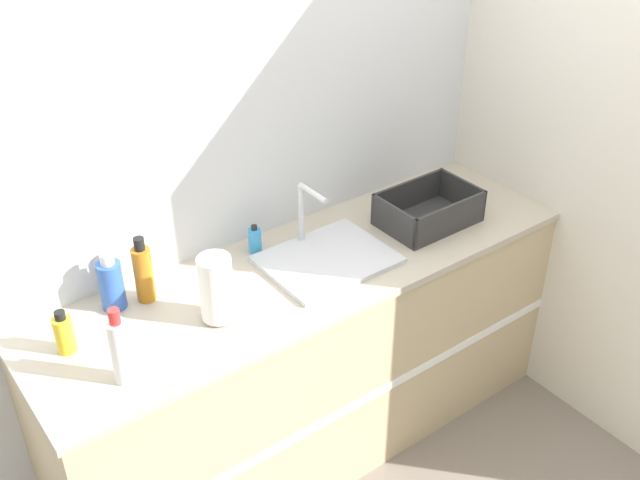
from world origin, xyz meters
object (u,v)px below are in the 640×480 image
(sink, at_px, (326,257))
(paper_towel_roll, at_px, (216,289))
(bottle_yellow, at_px, (64,334))
(dish_rack, at_px, (428,212))
(bottle_blue, at_px, (111,284))
(bottle_amber, at_px, (143,273))
(bottle_white_spray, at_px, (120,350))
(soap_dispenser, at_px, (255,240))

(sink, height_order, paper_towel_roll, sink)
(bottle_yellow, bearing_deg, dish_rack, -4.16)
(sink, xyz_separation_m, bottle_blue, (-0.77, 0.21, 0.08))
(bottle_amber, bearing_deg, dish_rack, -10.27)
(bottle_blue, bearing_deg, dish_rack, -10.46)
(sink, bearing_deg, bottle_blue, 164.41)
(sink, distance_m, bottle_amber, 0.69)
(bottle_blue, xyz_separation_m, bottle_amber, (0.11, -0.02, 0.01))
(sink, bearing_deg, bottle_yellow, 174.98)
(dish_rack, xyz_separation_m, bottle_white_spray, (-1.41, -0.13, 0.07))
(dish_rack, height_order, bottle_blue, bottle_blue)
(soap_dispenser, bearing_deg, bottle_blue, -179.74)
(sink, distance_m, bottle_yellow, 0.99)
(dish_rack, distance_m, soap_dispenser, 0.74)
(paper_towel_roll, bearing_deg, bottle_white_spray, -166.51)
(bottle_white_spray, distance_m, soap_dispenser, 0.81)
(bottle_yellow, bearing_deg, paper_towel_roll, -17.42)
(dish_rack, height_order, bottle_white_spray, bottle_white_spray)
(bottle_blue, distance_m, bottle_amber, 0.11)
(bottle_amber, bearing_deg, soap_dispenser, 3.25)
(paper_towel_roll, height_order, soap_dispenser, paper_towel_roll)
(dish_rack, distance_m, bottle_white_spray, 1.42)
(paper_towel_roll, xyz_separation_m, bottle_yellow, (-0.48, 0.15, -0.06))
(dish_rack, relative_size, bottle_white_spray, 1.46)
(sink, relative_size, bottle_yellow, 3.06)
(bottle_blue, xyz_separation_m, bottle_white_spray, (-0.13, -0.37, 0.02))
(paper_towel_roll, height_order, bottle_blue, paper_towel_roll)
(bottle_yellow, height_order, soap_dispenser, bottle_yellow)
(bottle_amber, bearing_deg, sink, -16.12)
(bottle_yellow, relative_size, soap_dispenser, 1.31)
(bottle_blue, height_order, bottle_white_spray, bottle_white_spray)
(bottle_blue, bearing_deg, soap_dispenser, 0.26)
(dish_rack, bearing_deg, sink, 177.50)
(dish_rack, xyz_separation_m, bottle_yellow, (-1.50, 0.11, 0.02))
(paper_towel_roll, relative_size, bottle_white_spray, 0.92)
(sink, xyz_separation_m, dish_rack, (0.51, -0.02, 0.03))
(dish_rack, bearing_deg, bottle_yellow, 175.84)
(bottle_amber, xyz_separation_m, bottle_white_spray, (-0.24, -0.35, 0.01))
(bottle_blue, xyz_separation_m, bottle_yellow, (-0.22, -0.13, -0.03))
(paper_towel_roll, xyz_separation_m, bottle_blue, (-0.26, 0.28, -0.03))
(dish_rack, relative_size, bottle_yellow, 2.53)
(bottle_amber, relative_size, soap_dispenser, 2.12)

